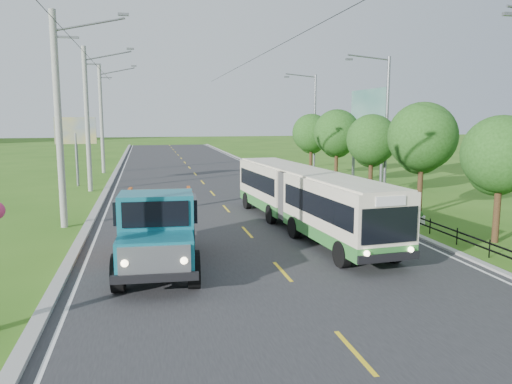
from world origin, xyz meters
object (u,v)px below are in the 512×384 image
object	(u,v)px
pole_mid	(88,119)
streetlight_far	(313,120)
tree_second	(499,158)
billboard_right	(368,115)
streetlight_mid	(385,122)
dump_truck	(158,224)
bus	(305,195)
planter_near	(418,218)
billboard_left	(76,135)
planter_mid	(353,194)
pole_far	(102,118)
pole_near	(59,119)
tree_back	(311,135)
tree_third	(422,140)
tree_fifth	(337,135)
tree_fourth	(371,142)
planter_far	(312,179)

from	to	relation	value
pole_mid	streetlight_far	distance (m)	20.16
tree_second	billboard_right	world-z (taller)	billboard_right
streetlight_mid	dump_truck	bearing A→B (deg)	-139.48
pole_mid	bus	distance (m)	18.97
planter_near	billboard_right	bearing A→B (deg)	75.20
streetlight_far	dump_truck	distance (m)	30.56
billboard_left	planter_mid	bearing A→B (deg)	-28.92
pole_far	dump_truck	distance (m)	32.05
tree_second	billboard_right	distance (m)	18.12
pole_near	bus	bearing A→B (deg)	-15.75
tree_back	tree_third	bearing A→B (deg)	-90.00
pole_mid	tree_third	world-z (taller)	pole_mid
tree_fifth	dump_truck	world-z (taller)	tree_fifth
billboard_right	bus	world-z (taller)	billboard_right
pole_far	tree_back	xyz separation A→B (m)	(18.12, -6.86, -1.44)
pole_mid	tree_fourth	bearing A→B (deg)	-20.74
pole_far	billboard_right	size ratio (longest dim) A/B	1.37
pole_far	planter_far	bearing A→B (deg)	-33.12
pole_mid	streetlight_mid	world-z (taller)	pole_mid
pole_far	billboard_left	size ratio (longest dim) A/B	1.92
tree_fifth	pole_near	bearing A→B (deg)	-148.41
tree_back	billboard_left	bearing A→B (deg)	-173.69
planter_near	tree_third	bearing A→B (deg)	59.59
tree_fourth	tree_second	bearing A→B (deg)	-90.00
tree_second	dump_truck	world-z (taller)	tree_second
tree_third	tree_second	bearing A→B (deg)	-90.00
pole_near	tree_back	distance (m)	24.98
dump_truck	pole_mid	bearing A→B (deg)	105.32
streetlight_mid	pole_mid	bearing A→B (deg)	159.68
pole_mid	streetlight_far	bearing A→B (deg)	20.32
tree_second	bus	distance (m)	8.29
tree_third	dump_truck	size ratio (longest dim) A/B	0.89
pole_mid	planter_mid	xyz separation A→B (m)	(16.86, -7.00, -4.81)
pole_near	streetlight_far	size ratio (longest dim) A/B	1.10
streetlight_far	planter_near	world-z (taller)	streetlight_far
tree_second	streetlight_far	world-z (taller)	streetlight_far
streetlight_mid	planter_mid	bearing A→B (deg)	-180.00
pole_near	tree_fourth	bearing A→B (deg)	15.84
pole_far	tree_fifth	world-z (taller)	pole_far
planter_mid	tree_third	bearing A→B (deg)	-77.90
tree_second	pole_far	bearing A→B (deg)	120.42
tree_third	streetlight_far	size ratio (longest dim) A/B	0.66
planter_near	planter_far	bearing A→B (deg)	90.00
streetlight_mid	planter_near	bearing A→B (deg)	-104.32
pole_far	billboard_right	xyz separation A→B (m)	(20.56, -13.00, 0.25)
pole_mid	billboard_left	size ratio (longest dim) A/B	1.92
tree_second	planter_far	bearing A→B (deg)	93.62
tree_third	billboard_left	bearing A→B (deg)	140.67
tree_fourth	pole_near	bearing A→B (deg)	-164.16
tree_third	planter_mid	bearing A→B (deg)	102.10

